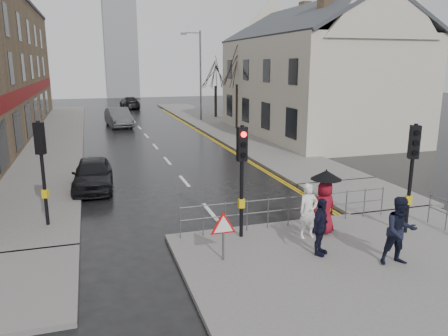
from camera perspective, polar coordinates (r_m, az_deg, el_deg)
ground at (r=13.27m, az=1.71°, el=-9.85°), size 120.00×120.00×0.00m
near_pavement at (r=11.82m, az=21.91°, el=-13.58°), size 10.00×9.00×0.14m
left_pavement at (r=35.00m, az=-21.17°, el=4.04°), size 4.00×44.00×0.14m
right_pavement at (r=38.35m, az=-1.17°, el=5.70°), size 4.00×40.00×0.14m
pavement_bridge_right at (r=18.64m, az=17.89°, el=-3.35°), size 4.00×4.20×0.14m
building_right_cream at (r=33.57m, az=11.51°, el=12.40°), size 9.00×16.40×10.10m
church_tower at (r=73.82m, az=-13.42°, el=16.03°), size 5.00×5.00×18.00m
traffic_signal_near_left at (r=12.75m, az=2.35°, el=0.79°), size 0.28×0.27×3.40m
traffic_signal_near_right at (r=14.23m, az=23.41°, el=1.02°), size 0.34×0.33×3.40m
traffic_signal_far_left at (r=14.87m, az=-22.75°, el=1.58°), size 0.34×0.33×3.40m
guard_railing_front at (r=14.19m, az=8.44°, el=-4.72°), size 7.14×0.04×1.00m
warning_sign at (r=11.59m, az=-0.09°, el=-7.85°), size 0.80×0.07×1.35m
street_lamp at (r=40.72m, az=-3.34°, el=12.68°), size 1.83×0.25×8.00m
tree_near at (r=35.43m, az=1.77°, el=13.27°), size 2.40×2.40×6.58m
tree_far at (r=43.22m, az=-1.11°, el=12.37°), size 2.40×2.40×5.64m
pedestrian_a at (r=13.29m, az=10.97°, el=-5.54°), size 0.62×0.42×1.68m
pedestrian_b at (r=12.24m, az=22.01°, el=-7.64°), size 0.99×0.83×1.83m
pedestrian_with_umbrella at (r=13.65m, az=13.04°, el=-3.97°), size 0.96×0.96×2.01m
pedestrian_d at (r=12.22m, az=12.47°, el=-7.52°), size 0.97×0.90×1.61m
car_parked at (r=19.40m, az=-16.76°, el=-0.75°), size 1.83×4.08×1.36m
car_mid at (r=38.45m, az=-13.60°, el=6.45°), size 2.24×5.03×1.61m
car_far at (r=53.87m, az=-12.20°, el=8.33°), size 2.14×4.95×1.42m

